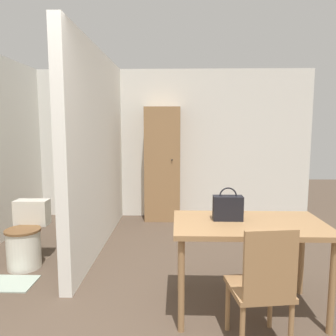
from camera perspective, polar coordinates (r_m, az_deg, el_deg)
wall_back at (r=5.65m, az=-1.49°, el=4.19°), size 5.11×0.12×2.50m
partition_wall at (r=4.31m, az=-12.04°, el=3.07°), size 0.12×2.78×2.50m
dining_table at (r=2.83m, az=13.89°, el=-10.80°), size 1.24×0.72×0.77m
wooden_chair at (r=2.46m, az=16.17°, el=-18.95°), size 0.45×0.45×0.90m
toilet at (r=4.06m, az=-23.49°, el=-11.20°), size 0.38×0.53×0.71m
handbag at (r=2.80m, az=10.37°, el=-6.78°), size 0.25×0.11×0.28m
wooden_cabinet at (r=5.40m, az=-0.95°, el=0.66°), size 0.58×0.40×1.86m
bath_mat at (r=3.80m, az=-26.25°, el=-17.57°), size 0.54×0.35×0.01m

